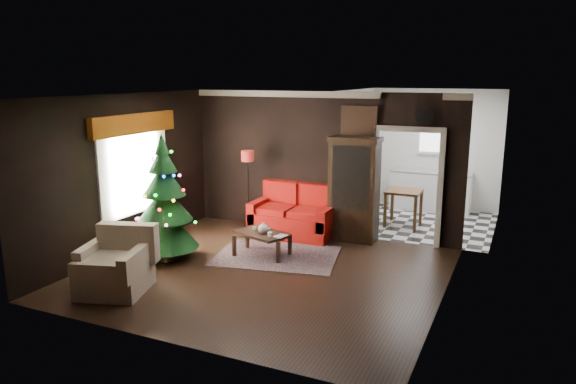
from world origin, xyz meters
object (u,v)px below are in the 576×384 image
at_px(armchair, 114,262).
at_px(floor_lamp, 248,190).
at_px(curio_cabinet, 354,192).
at_px(teapot, 263,228).
at_px(loveseat, 294,211).
at_px(christmas_tree, 164,200).
at_px(kitchen_table, 403,208).
at_px(coffee_table, 262,244).
at_px(wall_clock, 424,117).

bearing_deg(armchair, floor_lamp, 69.09).
relative_size(curio_cabinet, teapot, 9.46).
relative_size(loveseat, christmas_tree, 0.80).
distance_m(curio_cabinet, floor_lamp, 2.17).
bearing_deg(kitchen_table, loveseat, -137.49).
distance_m(loveseat, coffee_table, 1.35).
bearing_deg(curio_cabinet, floor_lamp, -173.99).
relative_size(christmas_tree, coffee_table, 2.29).
relative_size(loveseat, floor_lamp, 1.06).
relative_size(christmas_tree, teapot, 10.52).
bearing_deg(kitchen_table, wall_clock, -66.25).
xyz_separation_m(armchair, teapot, (1.30, 2.23, 0.06)).
relative_size(floor_lamp, teapot, 8.02).
bearing_deg(kitchen_table, teapot, -120.09).
height_order(loveseat, floor_lamp, floor_lamp).
bearing_deg(loveseat, kitchen_table, 42.51).
bearing_deg(christmas_tree, armchair, -83.36).
relative_size(loveseat, coffee_table, 1.84).
bearing_deg(loveseat, teapot, -88.43).
bearing_deg(floor_lamp, curio_cabinet, 6.01).
xyz_separation_m(coffee_table, wall_clock, (2.37, 1.72, 2.16)).
relative_size(floor_lamp, armchair, 1.66).
relative_size(armchair, coffee_table, 1.05).
height_order(curio_cabinet, christmas_tree, christmas_tree).
height_order(loveseat, curio_cabinet, curio_cabinet).
bearing_deg(wall_clock, christmas_tree, -145.99).
height_order(armchair, kitchen_table, armchair).
xyz_separation_m(wall_clock, kitchen_table, (-0.55, 1.25, -2.00)).
height_order(christmas_tree, kitchen_table, christmas_tree).
distance_m(armchair, coffee_table, 2.62).
relative_size(curio_cabinet, wall_clock, 5.94).
bearing_deg(coffee_table, floor_lamp, 126.82).
height_order(coffee_table, teapot, teapot).
bearing_deg(loveseat, armchair, -109.20).
height_order(curio_cabinet, coffee_table, curio_cabinet).
bearing_deg(armchair, curio_cabinet, 41.05).
bearing_deg(christmas_tree, floor_lamp, 78.69).
bearing_deg(teapot, curio_cabinet, 55.37).
distance_m(loveseat, wall_clock, 3.04).
bearing_deg(floor_lamp, coffee_table, -53.18).
xyz_separation_m(loveseat, floor_lamp, (-1.00, -0.01, 0.33)).
relative_size(loveseat, curio_cabinet, 0.89).
bearing_deg(floor_lamp, teapot, -53.02).
relative_size(armchair, wall_clock, 3.03).
relative_size(coffee_table, wall_clock, 2.88).
bearing_deg(teapot, armchair, -120.22).
xyz_separation_m(christmas_tree, armchair, (0.17, -1.47, -0.59)).
bearing_deg(loveseat, christmas_tree, -123.64).
bearing_deg(christmas_tree, kitchen_table, 49.63).
bearing_deg(teapot, kitchen_table, 59.91).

